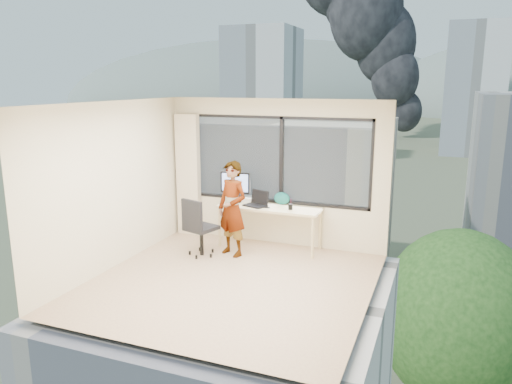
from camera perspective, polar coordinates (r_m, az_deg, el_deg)
The scene contains 24 objects.
floor at distance 7.33m, azimuth -2.88°, elevation -10.44°, with size 4.00×4.00×0.01m, color tan.
ceiling at distance 6.74m, azimuth -3.13°, elevation 10.33°, with size 4.00×4.00×0.01m, color white.
wall_front at distance 5.23m, azimuth -12.06°, elevation -5.18°, with size 4.00×0.01×2.60m, color beige.
wall_left at distance 7.93m, azimuth -16.30°, elevation 0.73°, with size 0.01×4.00×2.60m, color beige.
wall_right at distance 6.38m, azimuth 13.61°, elevation -1.98°, with size 0.01×4.00×2.60m, color beige.
window_wall at distance 8.69m, azimuth 2.71°, elevation 3.75°, with size 3.30×0.16×1.55m, color black, non-canonical shape.
curtain at distance 9.35m, azimuth -7.90°, elevation 1.96°, with size 0.45×0.14×2.30m, color beige.
desk at distance 8.65m, azimuth 1.59°, elevation -4.11°, with size 1.80×0.60×0.75m, color tan.
chair at distance 8.28m, azimuth -6.41°, elevation -3.98°, with size 0.52×0.52×1.02m, color black, non-canonical shape.
person at distance 8.19m, azimuth -2.78°, elevation -1.96°, with size 0.59×0.39×1.61m, color #2D2D33.
monitor at distance 8.81m, azimuth -2.43°, elevation 0.61°, with size 0.56×0.12×0.56m, color black, non-canonical shape.
game_console at distance 8.93m, azimuth -0.75°, elevation -0.80°, with size 0.33×0.27×0.08m, color white.
laptop at distance 8.54m, azimuth -0.10°, elevation -0.86°, with size 0.38×0.40×0.24m, color black, non-canonical shape.
cellphone at distance 8.45m, azimuth 1.25°, elevation -1.82°, with size 0.11×0.05×0.01m, color black.
pen_cup at distance 8.35m, azimuth 4.03°, elevation -1.73°, with size 0.08×0.08×0.10m, color black.
handbag at distance 8.67m, azimuth 3.03°, elevation -0.75°, with size 0.29×0.15×0.22m, color #0D524A.
exterior_ground at distance 127.29m, azimuth 19.87°, elevation 4.39°, with size 400.00×400.00×0.04m, color #515B3D.
near_bldg_a at distance 39.27m, azimuth 3.11°, elevation -1.82°, with size 16.00×12.00×14.00m, color beige.
far_tower_a at distance 108.00m, azimuth 0.79°, elevation 11.24°, with size 14.00×14.00×28.00m, color silver.
far_tower_b at distance 126.26m, azimuth 24.08°, elevation 10.84°, with size 13.00×13.00×30.00m, color silver.
far_tower_d at distance 168.38m, azimuth -0.66°, elevation 10.77°, with size 16.00×14.00×22.00m, color silver.
hill_a at distance 348.89m, azimuth 0.64°, elevation 10.00°, with size 288.00×216.00×90.00m, color slate.
tree_a at distance 36.20m, azimuth -11.76°, elevation -8.36°, with size 7.00×7.00×8.00m, color #1E4316, non-canonical shape.
tree_b at distance 27.15m, azimuth 22.20°, elevation -15.38°, with size 7.60×7.60×9.00m, color #1E4316, non-canonical shape.
Camera 1 is at (2.78, -6.13, 2.89)m, focal length 34.29 mm.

